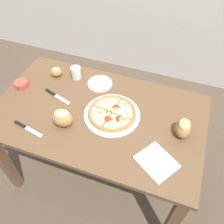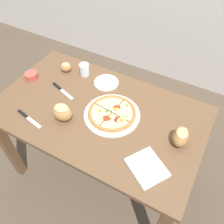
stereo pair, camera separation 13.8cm
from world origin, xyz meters
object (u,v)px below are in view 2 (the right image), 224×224
object	(u,v)px
pizza	(112,113)
knife_main	(62,91)
ramekin_bowl	(31,75)
bread_piece_far	(66,67)
knife_spare	(29,119)
side_saucer	(106,83)
dining_table	(99,123)
water_glass	(85,70)
bread_piece_near	(181,137)
napkin_folded	(147,167)
bread_piece_mid	(62,112)

from	to	relation	value
pizza	knife_main	bearing A→B (deg)	175.80
ramekin_bowl	bread_piece_far	size ratio (longest dim) A/B	0.98
knife_spare	side_saucer	distance (m)	0.55
dining_table	ramekin_bowl	size ratio (longest dim) A/B	13.72
knife_main	water_glass	xyz separation A→B (m)	(0.04, 0.21, 0.03)
pizza	bread_piece_near	bearing A→B (deg)	0.42
bread_piece_near	ramekin_bowl	bearing A→B (deg)	178.11
bread_piece_near	water_glass	bearing A→B (deg)	162.40
dining_table	ramekin_bowl	distance (m)	0.58
bread_piece_far	side_saucer	size ratio (longest dim) A/B	0.57
knife_main	water_glass	size ratio (longest dim) A/B	2.43
water_glass	pizza	bearing A→B (deg)	-34.93
dining_table	side_saucer	distance (m)	0.28
napkin_folded	side_saucer	world-z (taller)	napkin_folded
bread_piece_near	side_saucer	bearing A→B (deg)	158.36
napkin_folded	side_saucer	distance (m)	0.67
dining_table	knife_spare	xyz separation A→B (m)	(-0.32, -0.25, 0.12)
bread_piece_mid	dining_table	bearing A→B (deg)	45.02
knife_main	bread_piece_mid	bearing A→B (deg)	-34.08
knife_main	bread_piece_far	bearing A→B (deg)	135.80
pizza	bread_piece_near	world-z (taller)	bread_piece_near
napkin_folded	dining_table	bearing A→B (deg)	152.26
bread_piece_far	bread_piece_mid	bearing A→B (deg)	-56.49
bread_piece_near	knife_main	distance (m)	0.79
pizza	bread_piece_mid	bearing A→B (deg)	-146.61
ramekin_bowl	knife_spare	size ratio (longest dim) A/B	0.45
bread_piece_near	side_saucer	size ratio (longest dim) A/B	0.75
pizza	bread_piece_near	xyz separation A→B (m)	(0.41, 0.00, 0.04)
knife_spare	dining_table	bearing A→B (deg)	48.68
bread_piece_mid	knife_spare	xyz separation A→B (m)	(-0.18, -0.10, -0.05)
knife_spare	water_glass	bearing A→B (deg)	93.60
pizza	side_saucer	xyz separation A→B (m)	(-0.17, 0.23, -0.01)
knife_spare	side_saucer	world-z (taller)	same
dining_table	napkin_folded	world-z (taller)	napkin_folded
bread_piece_near	pizza	bearing A→B (deg)	-179.58
knife_spare	bread_piece_far	bearing A→B (deg)	109.29
pizza	water_glass	xyz separation A→B (m)	(-0.35, 0.24, 0.02)
pizza	napkin_folded	size ratio (longest dim) A/B	1.39
bread_piece_far	side_saucer	distance (m)	0.31
dining_table	bread_piece_mid	xyz separation A→B (m)	(-0.15, -0.15, 0.17)
dining_table	bread_piece_mid	size ratio (longest dim) A/B	9.98
knife_main	side_saucer	size ratio (longest dim) A/B	1.24
water_glass	ramekin_bowl	bearing A→B (deg)	-145.89
bread_piece_far	bread_piece_near	bearing A→B (deg)	-13.10
bread_piece_mid	knife_main	bearing A→B (deg)	128.23
bread_piece_mid	knife_spare	size ratio (longest dim) A/B	0.62
dining_table	napkin_folded	size ratio (longest dim) A/B	5.31
dining_table	knife_main	bearing A→B (deg)	172.76
bread_piece_far	knife_spare	size ratio (longest dim) A/B	0.46
bread_piece_mid	knife_spare	distance (m)	0.21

